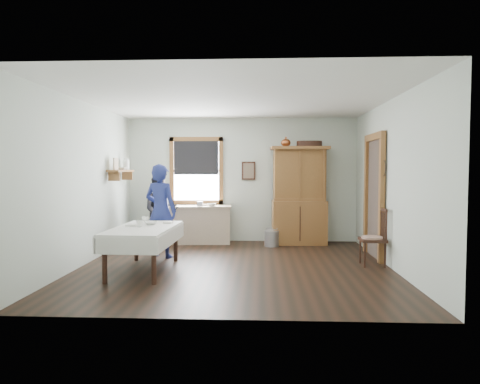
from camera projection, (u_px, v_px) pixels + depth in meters
The scene contains 20 objects.
room at pixel (235, 184), 6.91m from camera, with size 5.01×5.01×2.70m.
window at pixel (196, 167), 9.40m from camera, with size 1.18×0.07×1.48m.
doorway at pixel (375, 193), 7.65m from camera, with size 0.09×1.14×2.22m.
wall_shelf at pixel (121, 170), 8.55m from camera, with size 0.24×1.00×0.44m.
framed_picture at pixel (249, 171), 9.35m from camera, with size 0.30×0.04×0.40m, color #381D13.
rug_beater at pixel (384, 161), 7.07m from camera, with size 0.27×0.27×0.01m, color black.
work_counter at pixel (198, 224), 9.15m from camera, with size 1.41×0.53×0.80m, color tan.
china_hutch at pixel (299, 195), 9.02m from camera, with size 1.21×0.57×2.06m, color #98612F.
dining_table at pixel (144, 249), 6.62m from camera, with size 0.90×1.72×0.69m, color white.
spindle_chair at pixel (373, 237), 7.00m from camera, with size 0.43×0.43×0.94m, color #381D13.
pail at pixel (272, 238), 8.78m from camera, with size 0.30×0.30×0.32m, color #9EA0A7.
wicker_basket at pixel (288, 240), 8.97m from camera, with size 0.33×0.23×0.19m, color #A27849.
woman_blue at pixel (161, 214), 7.66m from camera, with size 0.57×0.37×1.55m, color navy.
figure_dark at pixel (160, 213), 8.81m from camera, with size 0.66×0.51×1.35m, color black.
table_cup_a at pixel (145, 219), 7.31m from camera, with size 0.11×0.11×0.09m, color white.
table_cup_b at pixel (140, 224), 6.64m from camera, with size 0.11×0.11×0.10m, color white.
table_bowl at pixel (151, 223), 6.89m from camera, with size 0.22×0.22×0.05m, color white.
counter_book at pixel (202, 205), 9.25m from camera, with size 0.17×0.23×0.02m, color #715D4B.
counter_bowl at pixel (212, 205), 9.02m from camera, with size 0.18×0.18×0.06m, color white.
shelf_bowl at pixel (122, 169), 8.56m from camera, with size 0.22×0.22×0.05m, color white.
Camera 1 is at (0.41, -6.90, 1.58)m, focal length 32.00 mm.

